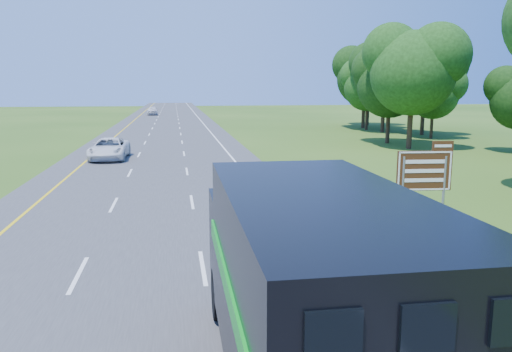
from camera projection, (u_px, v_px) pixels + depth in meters
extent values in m
cube|color=#38383A|center=(164.00, 140.00, 52.89)|extent=(15.00, 260.00, 0.04)
cube|color=yellow|center=(111.00, 140.00, 52.01)|extent=(0.15, 260.00, 0.01)
cube|color=white|center=(216.00, 139.00, 53.76)|extent=(0.15, 260.00, 0.01)
cylinder|color=black|center=(221.00, 293.00, 11.86)|extent=(0.40, 1.22, 1.21)
cylinder|color=black|center=(315.00, 288.00, 12.21)|extent=(0.40, 1.22, 1.21)
cube|color=black|center=(270.00, 239.00, 11.69)|extent=(2.72, 2.01, 2.10)
cube|color=black|center=(263.00, 206.00, 12.58)|extent=(2.43, 0.09, 0.66)
cube|color=black|center=(320.00, 291.00, 7.53)|extent=(2.82, 6.43, 3.04)
cube|color=#078B1A|center=(227.00, 287.00, 7.29)|extent=(0.10, 6.40, 0.33)
cube|color=#078B1A|center=(408.00, 276.00, 7.71)|extent=(0.10, 6.40, 0.33)
cube|color=black|center=(333.00, 336.00, 4.09)|extent=(0.50, 0.05, 0.44)
cube|color=black|center=(428.00, 328.00, 4.21)|extent=(0.50, 0.05, 0.44)
imported|color=silver|center=(109.00, 149.00, 38.33)|extent=(2.81, 5.85, 1.61)
imported|color=silver|center=(152.00, 111.00, 99.53)|extent=(2.29, 5.16, 1.73)
cylinder|color=gray|center=(402.00, 196.00, 18.56)|extent=(0.10, 0.10, 2.99)
cylinder|color=gray|center=(443.00, 195.00, 18.68)|extent=(0.10, 0.10, 2.99)
cube|color=#41210E|center=(424.00, 171.00, 18.45)|extent=(2.09, 0.24, 1.49)
cube|color=#41210E|center=(443.00, 146.00, 18.34)|extent=(0.80, 0.13, 0.36)
cube|color=white|center=(425.00, 171.00, 18.42)|extent=(1.98, 0.18, 1.43)
cube|color=orange|center=(429.00, 237.00, 16.48)|extent=(0.09, 0.04, 1.22)
cube|color=white|center=(429.00, 227.00, 16.43)|extent=(0.10, 0.06, 0.13)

